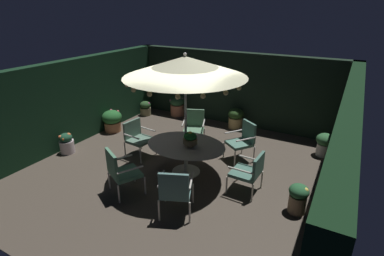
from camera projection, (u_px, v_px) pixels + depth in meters
name	position (u px, v px, depth m)	size (l,w,h in m)	color
ground_plane	(179.00, 168.00, 7.32)	(7.14, 7.36, 0.02)	#463C32
hedge_backdrop_rear	(234.00, 88.00, 9.72)	(7.14, 0.30, 2.34)	black
hedge_backdrop_left	(74.00, 102.00, 8.39)	(0.30, 7.36, 2.34)	black
hedge_backdrop_right	(340.00, 157.00, 5.34)	(0.30, 7.36, 2.34)	black
patio_dining_table	(186.00, 149.00, 6.87)	(1.87, 1.45, 0.74)	silver
patio_umbrella	(185.00, 67.00, 6.15)	(2.62, 2.62, 2.80)	silver
centerpiece_planter	(190.00, 139.00, 6.63)	(0.33, 0.33, 0.37)	olive
patio_chair_north	(194.00, 126.00, 8.34)	(0.77, 0.79, 0.99)	silver
patio_chair_northeast	(137.00, 136.00, 7.73)	(0.65, 0.69, 0.93)	beige
patio_chair_east	(120.00, 170.00, 6.10)	(0.81, 0.81, 1.01)	silver
patio_chair_southeast	(175.00, 189.00, 5.43)	(0.79, 0.81, 1.01)	beige
patio_chair_south	(250.00, 170.00, 6.16)	(0.62, 0.64, 0.90)	beige
patio_chair_southwest	(243.00, 139.00, 7.50)	(0.80, 0.81, 1.00)	beige
potted_plant_front_corner	(236.00, 118.00, 9.56)	(0.50, 0.50, 0.65)	tan
potted_plant_right_near	(145.00, 108.00, 10.72)	(0.39, 0.39, 0.51)	#7A7250
potted_plant_right_far	(112.00, 120.00, 9.30)	(0.61, 0.61, 0.68)	#A96B45
potted_plant_back_center	(325.00, 144.00, 7.78)	(0.46, 0.46, 0.62)	beige
potted_plant_left_near	(67.00, 143.00, 7.94)	(0.37, 0.37, 0.57)	silver
potted_plant_left_far	(177.00, 105.00, 10.64)	(0.55, 0.55, 0.74)	#AA644B
potted_plant_back_right	(298.00, 197.00, 5.62)	(0.38, 0.38, 0.60)	#8E7153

